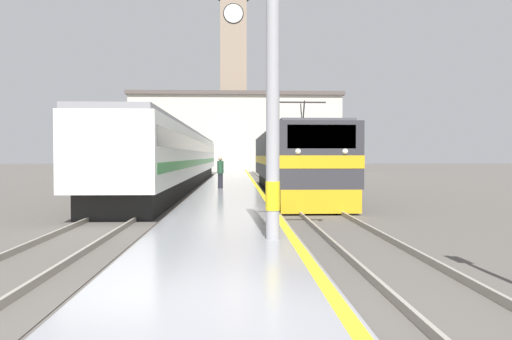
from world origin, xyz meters
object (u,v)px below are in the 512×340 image
object	(u,v)px
clock_tower	(234,67)
catenary_mast	(276,64)
person_on_platform	(220,172)
locomotive_train	(290,161)
passenger_train	(180,157)

from	to	relation	value
clock_tower	catenary_mast	bearing A→B (deg)	-88.98
person_on_platform	clock_tower	bearing A→B (deg)	89.47
person_on_platform	clock_tower	distance (m)	52.71
clock_tower	locomotive_train	bearing A→B (deg)	-86.36
locomotive_train	person_on_platform	distance (m)	3.77
catenary_mast	person_on_platform	size ratio (longest dim) A/B	4.35
passenger_train	catenary_mast	size ratio (longest dim) A/B	5.32
locomotive_train	clock_tower	distance (m)	52.97
locomotive_train	passenger_train	xyz separation A→B (m)	(-6.69, 7.76, 0.20)
passenger_train	catenary_mast	xyz separation A→B (m)	(4.64, -23.81, 1.96)
locomotive_train	clock_tower	size ratio (longest dim) A/B	0.66
passenger_train	clock_tower	size ratio (longest dim) A/B	1.31
catenary_mast	person_on_platform	xyz separation A→B (m)	(-1.66, 16.39, -2.73)
locomotive_train	clock_tower	xyz separation A→B (m)	(-3.24, 50.99, 13.98)
catenary_mast	person_on_platform	bearing A→B (deg)	95.80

